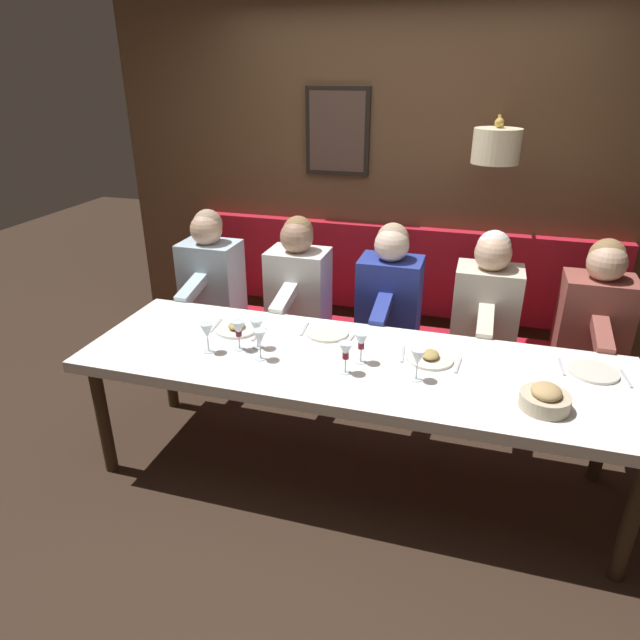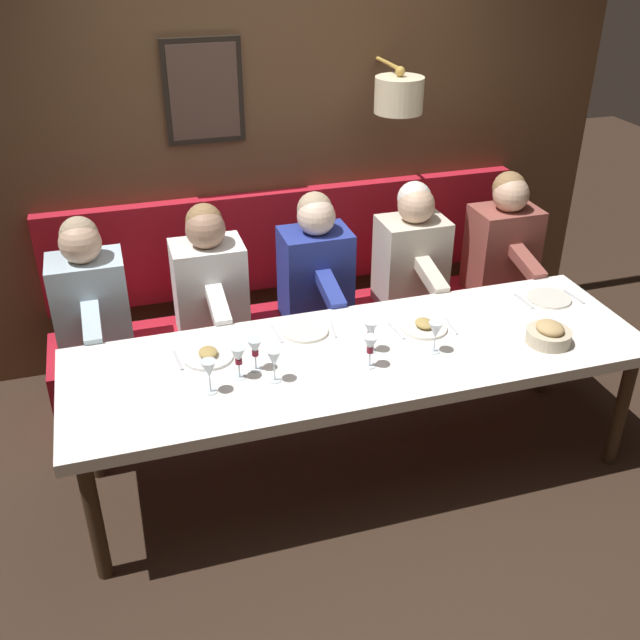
% 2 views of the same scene
% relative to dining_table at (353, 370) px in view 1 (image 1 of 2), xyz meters
% --- Properties ---
extents(ground_plane, '(12.00, 12.00, 0.00)m').
position_rel_dining_table_xyz_m(ground_plane, '(0.00, 0.00, -0.68)').
color(ground_plane, '#332319').
extents(dining_table, '(0.90, 2.86, 0.74)m').
position_rel_dining_table_xyz_m(dining_table, '(0.00, 0.00, 0.00)').
color(dining_table, white).
rests_on(dining_table, ground_plane).
extents(banquette_bench, '(0.52, 3.06, 0.45)m').
position_rel_dining_table_xyz_m(banquette_bench, '(0.89, 0.00, -0.46)').
color(banquette_bench, red).
rests_on(banquette_bench, ground_plane).
extents(back_wall_panel, '(0.59, 4.26, 2.90)m').
position_rel_dining_table_xyz_m(back_wall_panel, '(1.46, -0.00, 0.68)').
color(back_wall_panel, brown).
rests_on(back_wall_panel, ground_plane).
extents(diner_nearest, '(0.60, 0.40, 0.79)m').
position_rel_dining_table_xyz_m(diner_nearest, '(0.88, -1.27, 0.13)').
color(diner_nearest, '#934C42').
rests_on(diner_nearest, banquette_bench).
extents(diner_near, '(0.60, 0.40, 0.79)m').
position_rel_dining_table_xyz_m(diner_near, '(0.88, -0.65, 0.13)').
color(diner_near, beige).
rests_on(diner_near, banquette_bench).
extents(diner_middle, '(0.60, 0.40, 0.79)m').
position_rel_dining_table_xyz_m(diner_middle, '(0.88, -0.03, 0.13)').
color(diner_middle, '#283893').
rests_on(diner_middle, banquette_bench).
extents(diner_far, '(0.60, 0.40, 0.79)m').
position_rel_dining_table_xyz_m(diner_far, '(0.88, 0.59, 0.13)').
color(diner_far, white).
rests_on(diner_far, banquette_bench).
extents(diner_farthest, '(0.60, 0.40, 0.79)m').
position_rel_dining_table_xyz_m(diner_farthest, '(0.88, 1.25, 0.13)').
color(diner_farthest, silver).
rests_on(diner_farthest, banquette_bench).
extents(place_setting_0, '(0.24, 0.32, 0.05)m').
position_rel_dining_table_xyz_m(place_setting_0, '(0.15, 0.72, 0.07)').
color(place_setting_0, silver).
rests_on(place_setting_0, dining_table).
extents(place_setting_1, '(0.24, 0.32, 0.05)m').
position_rel_dining_table_xyz_m(place_setting_1, '(0.11, -0.38, 0.07)').
color(place_setting_1, silver).
rests_on(place_setting_1, dining_table).
extents(place_setting_2, '(0.24, 0.32, 0.01)m').
position_rel_dining_table_xyz_m(place_setting_2, '(0.26, 0.21, 0.07)').
color(place_setting_2, silver).
rests_on(place_setting_2, dining_table).
extents(place_setting_3, '(0.24, 0.32, 0.01)m').
position_rel_dining_table_xyz_m(place_setting_3, '(0.20, -1.18, 0.07)').
color(place_setting_3, silver).
rests_on(place_setting_3, dining_table).
extents(wine_glass_0, '(0.07, 0.07, 0.16)m').
position_rel_dining_table_xyz_m(wine_glass_0, '(-0.01, -0.04, 0.17)').
color(wine_glass_0, silver).
rests_on(wine_glass_0, dining_table).
extents(wine_glass_1, '(0.07, 0.07, 0.16)m').
position_rel_dining_table_xyz_m(wine_glass_1, '(-0.13, 0.46, 0.18)').
color(wine_glass_1, silver).
rests_on(wine_glass_1, dining_table).
extents(wine_glass_2, '(0.07, 0.07, 0.16)m').
position_rel_dining_table_xyz_m(wine_glass_2, '(-0.14, 0.01, 0.17)').
color(wine_glass_2, silver).
rests_on(wine_glass_2, dining_table).
extents(wine_glass_3, '(0.07, 0.07, 0.16)m').
position_rel_dining_table_xyz_m(wine_glass_3, '(-0.13, 0.76, 0.18)').
color(wine_glass_3, silver).
rests_on(wine_glass_3, dining_table).
extents(wine_glass_4, '(0.07, 0.07, 0.16)m').
position_rel_dining_table_xyz_m(wine_glass_4, '(-0.01, 0.53, 0.17)').
color(wine_glass_4, silver).
rests_on(wine_glass_4, dining_table).
extents(wine_glass_5, '(0.07, 0.07, 0.16)m').
position_rel_dining_table_xyz_m(wine_glass_5, '(-0.11, -0.34, 0.18)').
color(wine_glass_5, silver).
rests_on(wine_glass_5, dining_table).
extents(wine_glass_6, '(0.07, 0.07, 0.16)m').
position_rel_dining_table_xyz_m(wine_glass_6, '(-0.06, 0.61, 0.17)').
color(wine_glass_6, silver).
rests_on(wine_glass_6, dining_table).
extents(bread_bowl, '(0.22, 0.22, 0.12)m').
position_rel_dining_table_xyz_m(bread_bowl, '(-0.20, -0.92, 0.11)').
color(bread_bowl, beige).
rests_on(bread_bowl, dining_table).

